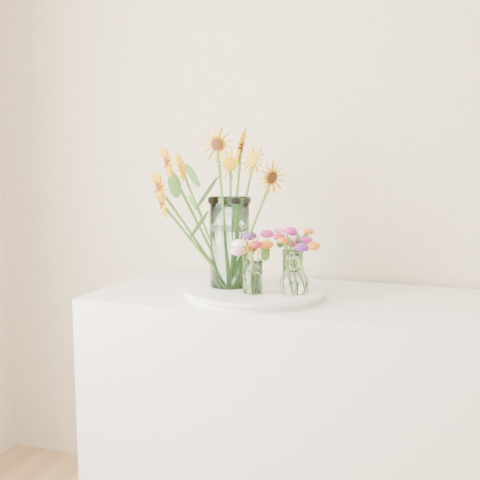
{
  "coord_description": "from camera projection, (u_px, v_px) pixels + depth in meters",
  "views": [
    {
      "loc": [
        -0.1,
        0.01,
        1.33
      ],
      "look_at": [
        -0.72,
        1.83,
        1.09
      ],
      "focal_mm": 45.0,
      "sensor_mm": 36.0,
      "label": 1
    }
  ],
  "objects": [
    {
      "name": "small_vase_a",
      "position": [
        252.0,
        278.0,
        1.88
      ],
      "size": [
        0.08,
        0.08,
        0.11
      ],
      "primitive_type": "cylinder",
      "rotation": [
        0.0,
        0.0,
        0.43
      ],
      "color": "white",
      "rests_on": "tray"
    },
    {
      "name": "wildflower_posy_a",
      "position": [
        252.0,
        264.0,
        1.88
      ],
      "size": [
        0.19,
        0.19,
        0.2
      ],
      "primitive_type": null,
      "color": "#E15C13",
      "rests_on": "tray"
    },
    {
      "name": "tray",
      "position": [
        254.0,
        293.0,
        1.98
      ],
      "size": [
        0.44,
        0.44,
        0.02
      ],
      "primitive_type": "cylinder",
      "color": "white",
      "rests_on": "counter"
    },
    {
      "name": "wildflower_posy_b",
      "position": [
        294.0,
        260.0,
        1.87
      ],
      "size": [
        0.2,
        0.2,
        0.22
      ],
      "primitive_type": null,
      "color": "#E15C13",
      "rests_on": "tray"
    },
    {
      "name": "counter",
      "position": [
        304.0,
        425.0,
        2.05
      ],
      "size": [
        1.4,
        0.6,
        0.9
      ],
      "primitive_type": "cube",
      "color": "white",
      "rests_on": "ground_plane"
    },
    {
      "name": "mason_jar",
      "position": [
        230.0,
        242.0,
        1.98
      ],
      "size": [
        0.16,
        0.16,
        0.3
      ],
      "primitive_type": "cylinder",
      "rotation": [
        0.0,
        0.0,
        -0.24
      ],
      "color": "#C0F0E8",
      "rests_on": "tray"
    },
    {
      "name": "wildflower_posy_c",
      "position": [
        293.0,
        254.0,
        2.03
      ],
      "size": [
        0.19,
        0.19,
        0.21
      ],
      "primitive_type": null,
      "color": "#E15C13",
      "rests_on": "tray"
    },
    {
      "name": "small_vase_c",
      "position": [
        293.0,
        267.0,
        2.04
      ],
      "size": [
        0.08,
        0.08,
        0.12
      ],
      "primitive_type": "cylinder",
      "rotation": [
        0.0,
        0.0,
        -0.19
      ],
      "color": "white",
      "rests_on": "tray"
    },
    {
      "name": "small_vase_b",
      "position": [
        294.0,
        274.0,
        1.88
      ],
      "size": [
        0.11,
        0.11,
        0.13
      ],
      "primitive_type": null,
      "rotation": [
        0.0,
        0.0,
        -0.21
      ],
      "color": "white",
      "rests_on": "tray"
    },
    {
      "name": "sunflower_bouquet",
      "position": [
        229.0,
        208.0,
        1.97
      ],
      "size": [
        0.92,
        0.92,
        0.53
      ],
      "primitive_type": null,
      "rotation": [
        0.0,
        0.0,
        -0.24
      ],
      "color": "#F2A105",
      "rests_on": "tray"
    }
  ]
}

